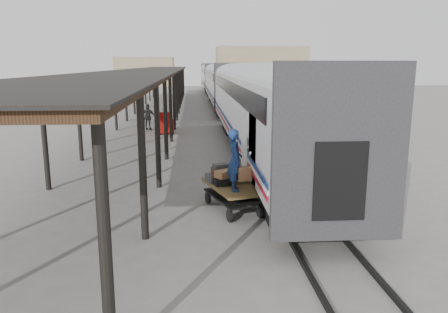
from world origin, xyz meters
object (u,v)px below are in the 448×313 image
object	(u,v)px
baggage_cart	(233,191)
luggage_tug	(165,124)
pedestrian	(148,117)
porter	(235,160)

from	to	relation	value
baggage_cart	luggage_tug	world-z (taller)	luggage_tug
baggage_cart	pedestrian	bearing A→B (deg)	86.05
baggage_cart	porter	world-z (taller)	porter
baggage_cart	luggage_tug	distance (m)	16.47
luggage_tug	pedestrian	bearing A→B (deg)	116.25
baggage_cart	porter	size ratio (longest dim) A/B	1.43
pedestrian	luggage_tug	bearing A→B (deg)	142.91
pedestrian	porter	bearing A→B (deg)	117.76
baggage_cart	pedestrian	size ratio (longest dim) A/B	1.46
luggage_tug	porter	size ratio (longest dim) A/B	0.91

